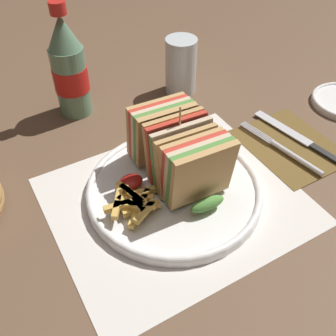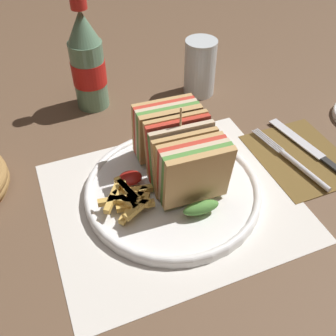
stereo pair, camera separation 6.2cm
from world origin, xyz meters
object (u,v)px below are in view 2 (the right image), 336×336
object	(u,v)px
plate_main	(173,190)
glass_near	(200,68)
club_sandwich	(180,152)
coke_bottle_near	(88,63)
fork	(296,163)
knife	(315,152)

from	to	relation	value
plate_main	glass_near	world-z (taller)	glass_near
plate_main	glass_near	bearing A→B (deg)	56.99
plate_main	club_sandwich	world-z (taller)	club_sandwich
plate_main	glass_near	distance (m)	0.31
plate_main	club_sandwich	distance (m)	0.06
coke_bottle_near	glass_near	distance (m)	0.23
coke_bottle_near	glass_near	bearing A→B (deg)	-10.01
glass_near	club_sandwich	bearing A→B (deg)	-121.87
plate_main	fork	bearing A→B (deg)	-5.43
knife	glass_near	world-z (taller)	glass_near
club_sandwich	glass_near	world-z (taller)	club_sandwich
plate_main	knife	bearing A→B (deg)	-1.29
fork	coke_bottle_near	bearing A→B (deg)	121.90
club_sandwich	knife	bearing A→B (deg)	-5.58
fork	glass_near	bearing A→B (deg)	91.87
plate_main	knife	size ratio (longest dim) A/B	1.30
glass_near	knife	bearing A→B (deg)	-68.49
club_sandwich	coke_bottle_near	distance (m)	0.29
knife	glass_near	size ratio (longest dim) A/B	1.83
club_sandwich	plate_main	bearing A→B (deg)	-135.24
coke_bottle_near	glass_near	xyz separation A→B (m)	(0.22, -0.04, -0.04)
knife	coke_bottle_near	bearing A→B (deg)	128.03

